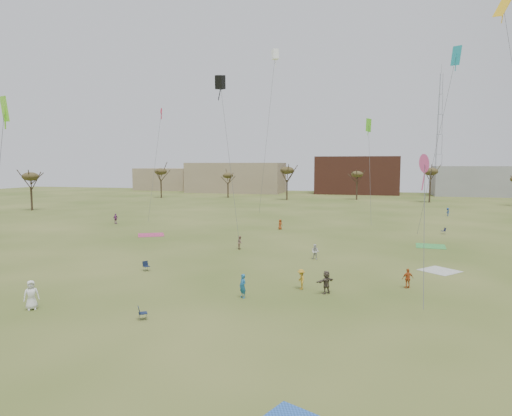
% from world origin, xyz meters
% --- Properties ---
extents(ground, '(260.00, 260.00, 0.00)m').
position_xyz_m(ground, '(0.00, 0.00, 0.00)').
color(ground, '#344B17').
rests_on(ground, ground).
extents(flyer_near_left, '(1.12, 1.11, 1.96)m').
position_xyz_m(flyer_near_left, '(-11.05, -4.12, 0.98)').
color(flyer_near_left, white).
rests_on(flyer_near_left, ground).
extents(flyer_near_right, '(0.76, 0.72, 1.74)m').
position_xyz_m(flyer_near_right, '(1.72, 1.98, 0.87)').
color(flyer_near_right, '#21679A').
rests_on(flyer_near_right, ground).
extents(spectator_fore_a, '(0.98, 0.72, 1.55)m').
position_xyz_m(spectator_fore_a, '(13.38, 7.71, 0.77)').
color(spectator_fore_a, '#C45821').
rests_on(spectator_fore_a, ground).
extents(spectator_fore_b, '(0.72, 0.84, 1.50)m').
position_xyz_m(spectator_fore_b, '(-3.87, 19.42, 0.75)').
color(spectator_fore_b, '#987260').
rests_on(spectator_fore_b, ground).
extents(spectator_fore_c, '(1.46, 1.53, 1.73)m').
position_xyz_m(spectator_fore_c, '(7.42, 4.59, 0.87)').
color(spectator_fore_c, brown).
rests_on(spectator_fore_c, ground).
extents(flyer_mid_b, '(0.93, 1.16, 1.57)m').
position_xyz_m(flyer_mid_b, '(5.43, 5.24, 0.79)').
color(flyer_mid_b, '#B68822').
rests_on(flyer_mid_b, ground).
extents(spectator_mid_d, '(0.71, 1.06, 1.67)m').
position_xyz_m(spectator_mid_d, '(-29.54, 34.39, 0.83)').
color(spectator_mid_d, '#853780').
rests_on(spectator_mid_d, ground).
extents(spectator_mid_e, '(0.83, 0.69, 1.54)m').
position_xyz_m(spectator_mid_e, '(5.07, 16.24, 0.77)').
color(spectator_mid_e, silver).
rests_on(spectator_mid_e, ground).
extents(flyer_far_b, '(0.80, 0.87, 1.49)m').
position_xyz_m(flyer_far_b, '(-2.63, 35.38, 0.75)').
color(flyer_far_b, '#97401A').
rests_on(flyer_far_b, ground).
extents(flyer_far_c, '(0.73, 1.07, 1.52)m').
position_xyz_m(flyer_far_c, '(23.83, 59.75, 0.76)').
color(flyer_far_c, navy).
rests_on(flyer_far_c, ground).
extents(blanket_cream, '(4.02, 4.02, 0.03)m').
position_xyz_m(blanket_cream, '(16.57, 14.31, 0.00)').
color(blanket_cream, beige).
rests_on(blanket_cream, ground).
extents(blanket_plum, '(4.64, 4.64, 0.03)m').
position_xyz_m(blanket_plum, '(-18.52, 25.74, 0.00)').
color(blanket_plum, '#B13662').
rests_on(blanket_plum, ground).
extents(blanket_olive, '(3.46, 3.46, 0.03)m').
position_xyz_m(blanket_olive, '(17.22, 26.88, 0.00)').
color(blanket_olive, green).
rests_on(blanket_olive, ground).
extents(camp_chair_left, '(0.73, 0.72, 0.87)m').
position_xyz_m(camp_chair_left, '(-9.02, 7.40, 0.26)').
color(camp_chair_left, '#121C34').
rests_on(camp_chair_left, ground).
extents(camp_chair_center, '(0.73, 0.72, 0.87)m').
position_xyz_m(camp_chair_center, '(-2.96, -3.94, 0.26)').
color(camp_chair_center, '#141E38').
rests_on(camp_chair_center, ground).
extents(camp_chair_right, '(0.65, 0.62, 0.87)m').
position_xyz_m(camp_chair_right, '(19.98, 37.04, 0.26)').
color(camp_chair_right, '#141737').
rests_on(camp_chair_right, ground).
extents(kites_aloft, '(61.14, 48.71, 27.93)m').
position_xyz_m(kites_aloft, '(-1.98, 30.53, 21.07)').
color(kites_aloft, black).
rests_on(kites_aloft, ground).
extents(tree_line, '(117.44, 49.32, 8.91)m').
position_xyz_m(tree_line, '(-2.85, 79.12, 7.09)').
color(tree_line, '#3A2B1E').
rests_on(tree_line, ground).
extents(building_tan, '(32.00, 14.00, 10.00)m').
position_xyz_m(building_tan, '(-35.00, 115.00, 5.00)').
color(building_tan, '#937F60').
rests_on(building_tan, ground).
extents(building_brick, '(26.00, 16.00, 12.00)m').
position_xyz_m(building_brick, '(5.00, 120.00, 6.00)').
color(building_brick, brown).
rests_on(building_brick, ground).
extents(building_grey, '(24.00, 12.00, 9.00)m').
position_xyz_m(building_grey, '(40.00, 118.00, 4.50)').
color(building_grey, gray).
rests_on(building_grey, ground).
extents(building_tan_west, '(20.00, 12.00, 8.00)m').
position_xyz_m(building_tan_west, '(-65.00, 122.00, 4.00)').
color(building_tan_west, '#937F60').
rests_on(building_tan_west, ground).
extents(radio_tower, '(1.51, 1.72, 41.00)m').
position_xyz_m(radio_tower, '(30.00, 125.00, 19.21)').
color(radio_tower, '#9EA3A8').
rests_on(radio_tower, ground).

